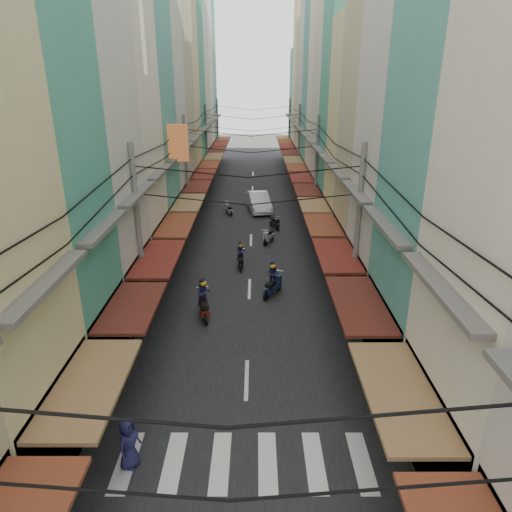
{
  "coord_description": "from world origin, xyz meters",
  "views": [
    {
      "loc": [
        0.36,
        -16.39,
        10.65
      ],
      "look_at": [
        0.36,
        5.01,
        2.31
      ],
      "focal_mm": 32.0,
      "sensor_mm": 36.0,
      "label": 1
    }
  ],
  "objects_px": {
    "traffic_sign": "(404,364)",
    "bicycle": "(419,397)",
    "market_umbrella": "(422,349)",
    "white_car": "(259,211)"
  },
  "relations": [
    {
      "from": "traffic_sign",
      "to": "bicycle",
      "type": "bearing_deg",
      "value": 41.15
    },
    {
      "from": "market_umbrella",
      "to": "traffic_sign",
      "type": "relative_size",
      "value": 0.81
    },
    {
      "from": "traffic_sign",
      "to": "white_car",
      "type": "bearing_deg",
      "value": 100.07
    },
    {
      "from": "market_umbrella",
      "to": "bicycle",
      "type": "bearing_deg",
      "value": -7.18
    },
    {
      "from": "white_car",
      "to": "bicycle",
      "type": "distance_m",
      "value": 25.4
    },
    {
      "from": "market_umbrella",
      "to": "traffic_sign",
      "type": "distance_m",
      "value": 1.32
    },
    {
      "from": "bicycle",
      "to": "market_umbrella",
      "type": "xyz_separation_m",
      "value": [
        -0.14,
        0.02,
        2.0
      ]
    },
    {
      "from": "market_umbrella",
      "to": "traffic_sign",
      "type": "bearing_deg",
      "value": -134.38
    },
    {
      "from": "bicycle",
      "to": "white_car",
      "type": "bearing_deg",
      "value": -2.42
    },
    {
      "from": "bicycle",
      "to": "traffic_sign",
      "type": "height_order",
      "value": "traffic_sign"
    }
  ]
}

